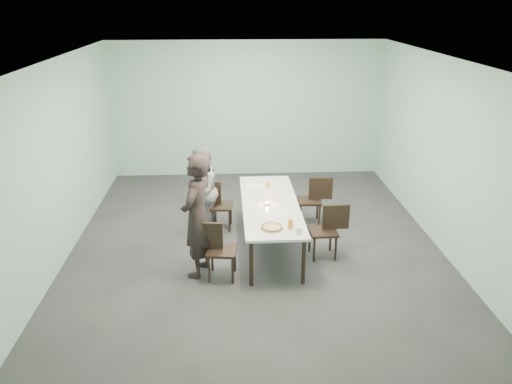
{
  "coord_description": "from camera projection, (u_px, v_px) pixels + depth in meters",
  "views": [
    {
      "loc": [
        -0.4,
        -7.48,
        3.85
      ],
      "look_at": [
        0.0,
        -0.24,
        1.0
      ],
      "focal_mm": 35.0,
      "sensor_mm": 36.0,
      "label": 1
    }
  ],
  "objects": [
    {
      "name": "beer_glass",
      "position": [
        290.0,
        224.0,
        7.12
      ],
      "size": [
        0.08,
        0.08,
        0.15
      ],
      "primitive_type": "cylinder",
      "color": "gold",
      "rests_on": "table"
    },
    {
      "name": "side_plate",
      "position": [
        281.0,
        216.0,
        7.55
      ],
      "size": [
        0.18,
        0.18,
        0.01
      ],
      "primitive_type": "cylinder",
      "color": "white",
      "rests_on": "table"
    },
    {
      "name": "chair_far_left",
      "position": [
        216.0,
        202.0,
        8.71
      ],
      "size": [
        0.63,
        0.45,
        0.87
      ],
      "rotation": [
        0.0,
        0.0,
        -0.07
      ],
      "color": "black",
      "rests_on": "ground"
    },
    {
      "name": "diner_far",
      "position": [
        202.0,
        190.0,
        8.55
      ],
      "size": [
        0.72,
        0.84,
        1.51
      ],
      "primitive_type": "imported",
      "rotation": [
        0.0,
        0.0,
        -1.79
      ],
      "color": "gray",
      "rests_on": "ground"
    },
    {
      "name": "menu",
      "position": [
        256.0,
        186.0,
        8.75
      ],
      "size": [
        0.3,
        0.22,
        0.01
      ],
      "primitive_type": "cube",
      "rotation": [
        0.0,
        0.0,
        0.01
      ],
      "color": "silver",
      "rests_on": "table"
    },
    {
      "name": "water_tumbler",
      "position": [
        299.0,
        230.0,
        6.98
      ],
      "size": [
        0.08,
        0.08,
        0.09
      ],
      "primitive_type": "cylinder",
      "color": "silver",
      "rests_on": "table"
    },
    {
      "name": "chair_near_right",
      "position": [
        328.0,
        227.0,
        7.76
      ],
      "size": [
        0.62,
        0.44,
        0.87
      ],
      "rotation": [
        0.0,
        0.0,
        3.19
      ],
      "color": "black",
      "rests_on": "ground"
    },
    {
      "name": "diner_near",
      "position": [
        197.0,
        216.0,
        7.13
      ],
      "size": [
        0.63,
        0.78,
        1.84
      ],
      "primitive_type": "imported",
      "rotation": [
        0.0,
        0.0,
        -1.9
      ],
      "color": "black",
      "rests_on": "ground"
    },
    {
      "name": "room_shell",
      "position": [
        255.0,
        124.0,
        7.64
      ],
      "size": [
        6.02,
        7.02,
        3.01
      ],
      "color": "#A5CFC6",
      "rests_on": "ground"
    },
    {
      "name": "chair_far_right",
      "position": [
        314.0,
        197.0,
        8.92
      ],
      "size": [
        0.62,
        0.44,
        0.87
      ],
      "rotation": [
        0.0,
        0.0,
        3.08
      ],
      "color": "black",
      "rests_on": "ground"
    },
    {
      "name": "ground",
      "position": [
        255.0,
        242.0,
        8.38
      ],
      "size": [
        7.0,
        7.0,
        0.0
      ],
      "primitive_type": "plane",
      "color": "#333335",
      "rests_on": "ground"
    },
    {
      "name": "tealight",
      "position": [
        267.0,
        204.0,
        7.94
      ],
      "size": [
        0.06,
        0.06,
        0.05
      ],
      "color": "silver",
      "rests_on": "table"
    },
    {
      "name": "pizza",
      "position": [
        272.0,
        227.0,
        7.14
      ],
      "size": [
        0.34,
        0.34,
        0.04
      ],
      "color": "white",
      "rests_on": "table"
    },
    {
      "name": "amber_tumbler",
      "position": [
        267.0,
        185.0,
        8.7
      ],
      "size": [
        0.07,
        0.07,
        0.08
      ],
      "primitive_type": "cylinder",
      "color": "gold",
      "rests_on": "table"
    },
    {
      "name": "chair_near_left",
      "position": [
        216.0,
        246.0,
        7.17
      ],
      "size": [
        0.63,
        0.46,
        0.87
      ],
      "rotation": [
        0.0,
        0.0,
        -0.11
      ],
      "color": "black",
      "rests_on": "ground"
    },
    {
      "name": "table",
      "position": [
        270.0,
        207.0,
        8.03
      ],
      "size": [
        0.92,
        2.61,
        0.75
      ],
      "rotation": [
        0.0,
        0.0,
        0.01
      ],
      "color": "white",
      "rests_on": "ground"
    }
  ]
}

